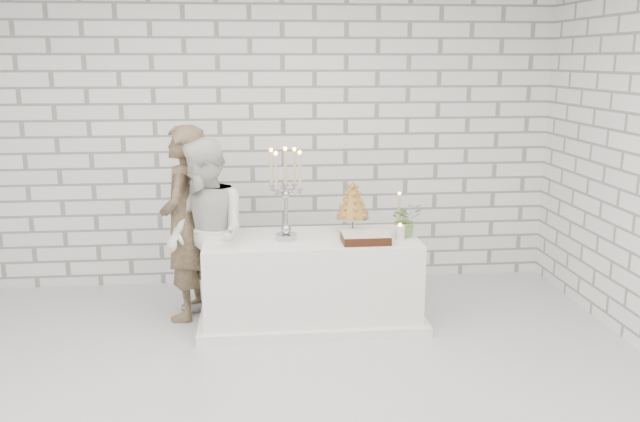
{
  "coord_description": "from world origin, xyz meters",
  "views": [
    {
      "loc": [
        0.04,
        -4.05,
        2.23
      ],
      "look_at": [
        0.53,
        1.07,
        1.05
      ],
      "focal_mm": 37.27,
      "sensor_mm": 36.0,
      "label": 1
    }
  ],
  "objects_px": {
    "bride": "(207,235)",
    "croquembouche": "(353,207)",
    "cake_table": "(311,280)",
    "candelabra": "(286,194)",
    "groom": "(184,223)"
  },
  "relations": [
    {
      "from": "bride",
      "to": "croquembouche",
      "type": "bearing_deg",
      "value": 62.65
    },
    {
      "from": "cake_table",
      "to": "bride",
      "type": "xyz_separation_m",
      "value": [
        -0.88,
        -0.01,
        0.43
      ]
    },
    {
      "from": "cake_table",
      "to": "candelabra",
      "type": "bearing_deg",
      "value": -168.44
    },
    {
      "from": "bride",
      "to": "candelabra",
      "type": "distance_m",
      "value": 0.75
    },
    {
      "from": "groom",
      "to": "croquembouche",
      "type": "bearing_deg",
      "value": 94.29
    },
    {
      "from": "cake_table",
      "to": "candelabra",
      "type": "height_order",
      "value": "candelabra"
    },
    {
      "from": "groom",
      "to": "candelabra",
      "type": "relative_size",
      "value": 2.16
    },
    {
      "from": "croquembouche",
      "to": "bride",
      "type": "bearing_deg",
      "value": -173.98
    },
    {
      "from": "groom",
      "to": "candelabra",
      "type": "xyz_separation_m",
      "value": [
        0.87,
        -0.27,
        0.29
      ]
    },
    {
      "from": "bride",
      "to": "croquembouche",
      "type": "xyz_separation_m",
      "value": [
        1.25,
        0.13,
        0.18
      ]
    },
    {
      "from": "bride",
      "to": "candelabra",
      "type": "relative_size",
      "value": 2.04
    },
    {
      "from": "cake_table",
      "to": "croquembouche",
      "type": "distance_m",
      "value": 0.72
    },
    {
      "from": "cake_table",
      "to": "groom",
      "type": "distance_m",
      "value": 1.2
    },
    {
      "from": "cake_table",
      "to": "croquembouche",
      "type": "bearing_deg",
      "value": 18.74
    },
    {
      "from": "cake_table",
      "to": "groom",
      "type": "xyz_separation_m",
      "value": [
        -1.08,
        0.23,
        0.47
      ]
    }
  ]
}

